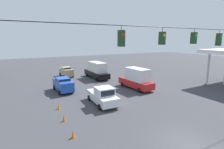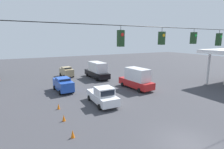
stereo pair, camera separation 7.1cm
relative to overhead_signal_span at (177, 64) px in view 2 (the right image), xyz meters
name	(u,v)px [view 2 (the right image)]	position (x,y,z in m)	size (l,w,h in m)	color
ground_plane	(186,144)	(0.04, 1.40, -5.71)	(140.00, 140.00, 0.00)	#3D3D42
overhead_signal_span	(177,64)	(0.00, 0.00, 0.00)	(23.59, 0.38, 8.98)	#939399
sedan_tan_withflow_deep	(67,72)	(1.95, -26.15, -4.68)	(2.29, 4.04, 1.97)	tan
sedan_blue_withflow_far	(63,84)	(4.90, -16.08, -4.65)	(2.32, 4.70, 2.02)	#234CB2
pickup_truck_white_withflow_mid	(103,96)	(2.00, -8.72, -4.73)	(2.40, 5.19, 2.12)	silver
box_truck_red_oncoming_far	(137,79)	(-5.35, -12.21, -4.16)	(2.71, 6.33, 3.17)	red
box_truck_black_oncoming_deep	(97,70)	(-2.95, -21.85, -4.16)	(2.63, 7.26, 3.15)	black
traffic_cone_nearest	(73,134)	(7.11, -3.26, -5.39)	(0.31, 0.31, 0.63)	orange
traffic_cone_second	(64,118)	(7.06, -6.42, -5.39)	(0.31, 0.31, 0.63)	orange
traffic_cone_third	(58,106)	(6.92, -9.54, -5.39)	(0.31, 0.31, 0.63)	orange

